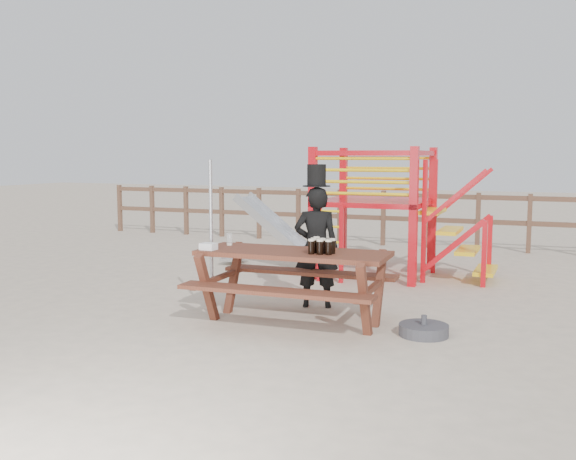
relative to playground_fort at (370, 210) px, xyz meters
name	(u,v)px	position (x,y,z in m)	size (l,w,h in m)	color
ground	(277,325)	(-0.12, -3.58, -1.07)	(60.00, 60.00, 0.00)	beige
back_fence	(406,213)	(-0.12, 3.42, -0.34)	(15.09, 0.09, 1.20)	brown
playground_fort	(370,210)	(0.00, 0.00, 0.00)	(4.71, 1.84, 2.10)	red
picnic_table	(293,278)	(0.01, -3.43, -0.53)	(2.27, 1.61, 0.86)	brown
man_with_hat	(316,244)	(-0.02, -2.56, -0.24)	(0.66, 0.53, 1.86)	black
metal_pole	(211,240)	(-1.00, -3.57, -0.11)	(0.04, 0.04, 1.92)	#B2B2B7
parasol_base	(424,330)	(1.54, -3.38, -1.01)	(0.54, 0.54, 0.23)	#3A3A3F
paper_bag	(208,246)	(-0.94, -3.73, -0.17)	(0.18, 0.14, 0.08)	white
stout_pints	(321,246)	(0.38, -3.50, -0.13)	(0.29, 0.29, 0.17)	black
empty_glasses	(229,240)	(-0.89, -3.30, -0.14)	(0.07, 0.07, 0.15)	silver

